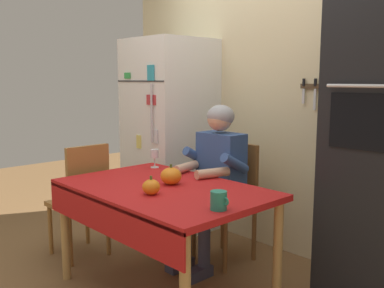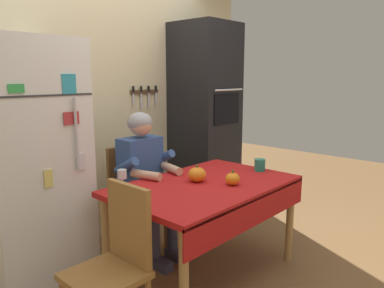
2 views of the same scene
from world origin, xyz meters
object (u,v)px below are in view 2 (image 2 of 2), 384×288
at_px(pumpkin_large, 197,174).
at_px(pumpkin_medium, 233,179).
at_px(refrigerator, 29,167).
at_px(chair_behind_person, 132,193).
at_px(chair_left_side, 116,258).
at_px(wall_oven, 205,121).
at_px(dining_table, 207,194).
at_px(wine_glass, 122,176).
at_px(seated_person, 146,172).
at_px(coffee_mug, 260,165).

xyz_separation_m(pumpkin_large, pumpkin_medium, (0.11, -0.25, -0.01)).
relative_size(refrigerator, chair_behind_person, 1.94).
bearing_deg(chair_left_side, pumpkin_large, 10.89).
relative_size(refrigerator, wall_oven, 0.86).
relative_size(pumpkin_large, pumpkin_medium, 1.23).
distance_m(refrigerator, dining_table, 1.32).
relative_size(chair_behind_person, wine_glass, 6.34).
height_order(chair_behind_person, wine_glass, chair_behind_person).
distance_m(seated_person, pumpkin_large, 0.52).
bearing_deg(coffee_mug, chair_behind_person, 128.26).
bearing_deg(seated_person, wine_glass, -150.04).
xyz_separation_m(seated_person, pumpkin_medium, (0.20, -0.76, 0.05)).
height_order(dining_table, coffee_mug, coffee_mug).
distance_m(wall_oven, pumpkin_large, 1.37).
bearing_deg(wine_glass, refrigerator, 129.42).
bearing_deg(chair_left_side, wine_glass, 48.64).
xyz_separation_m(wall_oven, pumpkin_large, (-1.06, -0.83, -0.25)).
bearing_deg(pumpkin_large, chair_left_side, -169.11).
bearing_deg(wine_glass, dining_table, -34.63).
bearing_deg(pumpkin_medium, refrigerator, 135.35).
distance_m(dining_table, chair_behind_person, 0.81).
xyz_separation_m(chair_behind_person, chair_left_side, (-0.81, -0.87, 0.00)).
xyz_separation_m(seated_person, pumpkin_large, (0.08, -0.51, 0.06)).
bearing_deg(pumpkin_medium, chair_left_side, 175.31).
bearing_deg(pumpkin_large, coffee_mug, -16.45).
distance_m(dining_table, pumpkin_medium, 0.23).
xyz_separation_m(refrigerator, wall_oven, (2.00, 0.04, 0.15)).
bearing_deg(dining_table, wine_glass, 145.37).
height_order(chair_left_side, wine_glass, chair_left_side).
xyz_separation_m(wine_glass, pumpkin_medium, (0.62, -0.52, -0.06)).
distance_m(refrigerator, seated_person, 0.92).
bearing_deg(seated_person, pumpkin_large, -80.68).
xyz_separation_m(wall_oven, dining_table, (-1.05, -0.92, -0.39)).
relative_size(wall_oven, dining_table, 1.50).
bearing_deg(pumpkin_large, wine_glass, 152.75).
height_order(seated_person, coffee_mug, seated_person).
relative_size(seated_person, coffee_mug, 10.48).
xyz_separation_m(refrigerator, coffee_mug, (1.55, -0.97, -0.11)).
height_order(dining_table, chair_left_side, chair_left_side).
xyz_separation_m(chair_behind_person, seated_person, (0.00, -0.19, 0.23)).
xyz_separation_m(chair_left_side, wine_glass, (0.38, 0.43, 0.33)).
distance_m(seated_person, chair_left_side, 1.08).
distance_m(dining_table, wine_glass, 0.66).
xyz_separation_m(dining_table, pumpkin_large, (-0.01, 0.10, 0.14)).
height_order(chair_behind_person, seated_person, seated_person).
xyz_separation_m(chair_behind_person, pumpkin_medium, (0.20, -0.95, 0.28)).
bearing_deg(chair_behind_person, dining_table, -83.41).
bearing_deg(seated_person, dining_table, -81.37).
xyz_separation_m(dining_table, seated_person, (-0.09, 0.60, 0.08)).
bearing_deg(dining_table, refrigerator, 137.09).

